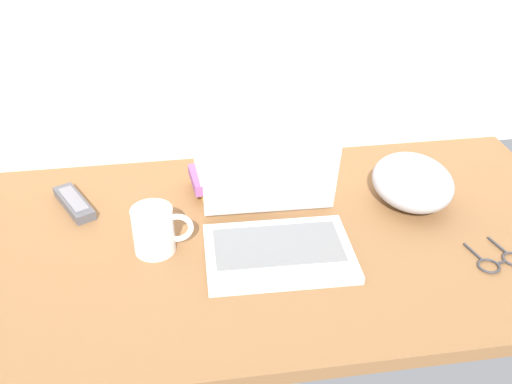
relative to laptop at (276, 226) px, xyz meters
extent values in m
cube|color=brown|center=(-0.08, 0.03, -0.06)|extent=(1.60, 0.76, 0.03)
cube|color=silver|center=(0.00, -0.04, -0.04)|extent=(0.32, 0.23, 0.02)
cube|color=slate|center=(0.00, -0.03, -0.03)|extent=(0.27, 0.15, 0.00)
cube|color=silver|center=(0.00, 0.08, 0.07)|extent=(0.30, 0.06, 0.20)
cube|color=white|center=(0.00, 0.08, 0.07)|extent=(0.27, 0.04, 0.17)
cylinder|color=white|center=(-0.26, 0.02, 0.01)|extent=(0.09, 0.09, 0.10)
torus|color=white|center=(-0.21, 0.02, 0.01)|extent=(0.07, 0.01, 0.07)
cylinder|color=brown|center=(-0.26, 0.02, 0.05)|extent=(0.08, 0.08, 0.00)
cube|color=#4C4C51|center=(-0.45, 0.21, -0.04)|extent=(0.11, 0.16, 0.02)
cube|color=slate|center=(-0.45, 0.21, -0.02)|extent=(0.08, 0.12, 0.00)
torus|color=#333338|center=(0.42, -0.15, -0.04)|extent=(0.06, 0.06, 0.01)
cube|color=#333338|center=(0.45, -0.14, -0.04)|extent=(0.02, 0.01, 0.00)
cube|color=#333338|center=(0.41, -0.10, -0.04)|extent=(0.02, 0.06, 0.00)
cube|color=#333338|center=(0.47, -0.08, -0.04)|extent=(0.02, 0.06, 0.00)
cube|color=#D8BF4C|center=(-0.07, 0.24, -0.03)|extent=(0.21, 0.19, 0.02)
cube|color=#8C4C8C|center=(-0.07, 0.24, -0.01)|extent=(0.22, 0.13, 0.03)
cube|color=silver|center=(-0.07, 0.24, 0.02)|extent=(0.18, 0.13, 0.03)
ellipsoid|color=#B2B7C1|center=(0.35, 0.11, 0.01)|extent=(0.21, 0.24, 0.11)
camera|label=1|loc=(-0.20, -1.01, 0.75)|focal=41.65mm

